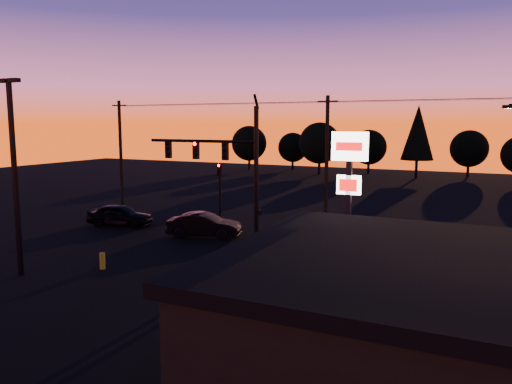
{
  "coord_description": "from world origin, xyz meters",
  "views": [
    {
      "loc": [
        12.51,
        -18.71,
        7.15
      ],
      "look_at": [
        1.0,
        5.0,
        3.5
      ],
      "focal_mm": 35.0,
      "sensor_mm": 36.0,
      "label": 1
    }
  ],
  "objects_px": {
    "bollard": "(102,261)",
    "suv_parked": "(324,316)",
    "traffic_signal_mast": "(229,166)",
    "car_left": "(120,215)",
    "parking_lot_light": "(14,164)",
    "pylon_sign": "(349,177)",
    "car_right": "(382,235)",
    "car_mid": "(204,225)",
    "secondary_signal": "(220,185)"
  },
  "relations": [
    {
      "from": "secondary_signal",
      "to": "car_right",
      "type": "distance_m",
      "value": 12.12
    },
    {
      "from": "bollard",
      "to": "suv_parked",
      "type": "xyz_separation_m",
      "value": [
        12.26,
        -2.6,
        0.25
      ]
    },
    {
      "from": "car_left",
      "to": "car_right",
      "type": "xyz_separation_m",
      "value": [
        17.87,
        1.66,
        -0.02
      ]
    },
    {
      "from": "car_right",
      "to": "suv_parked",
      "type": "distance_m",
      "value": 12.84
    },
    {
      "from": "secondary_signal",
      "to": "bollard",
      "type": "distance_m",
      "value": 12.28
    },
    {
      "from": "traffic_signal_mast",
      "to": "parking_lot_light",
      "type": "distance_m",
      "value": 10.19
    },
    {
      "from": "parking_lot_light",
      "to": "car_left",
      "type": "xyz_separation_m",
      "value": [
        -3.58,
        11.02,
        -4.5
      ]
    },
    {
      "from": "secondary_signal",
      "to": "car_mid",
      "type": "distance_m",
      "value": 4.51
    },
    {
      "from": "car_right",
      "to": "suv_parked",
      "type": "relative_size",
      "value": 1.07
    },
    {
      "from": "parking_lot_light",
      "to": "bollard",
      "type": "distance_m",
      "value": 6.1
    },
    {
      "from": "parking_lot_light",
      "to": "suv_parked",
      "type": "relative_size",
      "value": 1.92
    },
    {
      "from": "secondary_signal",
      "to": "suv_parked",
      "type": "distance_m",
      "value": 19.38
    },
    {
      "from": "bollard",
      "to": "suv_parked",
      "type": "relative_size",
      "value": 0.17
    },
    {
      "from": "pylon_sign",
      "to": "suv_parked",
      "type": "bearing_deg",
      "value": -83.56
    },
    {
      "from": "pylon_sign",
      "to": "car_right",
      "type": "xyz_separation_m",
      "value": [
        -0.2,
        8.18,
        -4.17
      ]
    },
    {
      "from": "car_left",
      "to": "car_mid",
      "type": "distance_m",
      "value": 7.16
    },
    {
      "from": "traffic_signal_mast",
      "to": "car_right",
      "type": "xyz_separation_m",
      "value": [
        6.9,
        5.68,
        -4.19
      ]
    },
    {
      "from": "traffic_signal_mast",
      "to": "car_left",
      "type": "bearing_deg",
      "value": 159.86
    },
    {
      "from": "traffic_signal_mast",
      "to": "pylon_sign",
      "type": "relative_size",
      "value": 1.26
    },
    {
      "from": "traffic_signal_mast",
      "to": "car_right",
      "type": "height_order",
      "value": "traffic_signal_mast"
    },
    {
      "from": "traffic_signal_mast",
      "to": "parking_lot_light",
      "type": "height_order",
      "value": "parking_lot_light"
    },
    {
      "from": "secondary_signal",
      "to": "pylon_sign",
      "type": "distance_m",
      "value": 15.75
    },
    {
      "from": "traffic_signal_mast",
      "to": "car_right",
      "type": "relative_size",
      "value": 1.68
    },
    {
      "from": "bollard",
      "to": "pylon_sign",
      "type": "bearing_deg",
      "value": 9.87
    },
    {
      "from": "traffic_signal_mast",
      "to": "pylon_sign",
      "type": "xyz_separation_m",
      "value": [
        7.1,
        -2.49,
        -0.02
      ]
    },
    {
      "from": "traffic_signal_mast",
      "to": "car_mid",
      "type": "relative_size",
      "value": 1.85
    },
    {
      "from": "parking_lot_light",
      "to": "bollard",
      "type": "xyz_separation_m",
      "value": [
        2.76,
        2.46,
        -4.86
      ]
    },
    {
      "from": "car_left",
      "to": "car_mid",
      "type": "xyz_separation_m",
      "value": [
        7.15,
        -0.38,
        -0.0
      ]
    },
    {
      "from": "parking_lot_light",
      "to": "car_left",
      "type": "bearing_deg",
      "value": 107.98
    },
    {
      "from": "parking_lot_light",
      "to": "car_left",
      "type": "distance_m",
      "value": 12.43
    },
    {
      "from": "pylon_sign",
      "to": "car_left",
      "type": "bearing_deg",
      "value": 160.17
    },
    {
      "from": "pylon_sign",
      "to": "bollard",
      "type": "xyz_separation_m",
      "value": [
        -11.74,
        -2.04,
        -4.5
      ]
    },
    {
      "from": "parking_lot_light",
      "to": "suv_parked",
      "type": "height_order",
      "value": "parking_lot_light"
    },
    {
      "from": "traffic_signal_mast",
      "to": "bollard",
      "type": "height_order",
      "value": "traffic_signal_mast"
    },
    {
      "from": "car_mid",
      "to": "car_right",
      "type": "height_order",
      "value": "car_mid"
    },
    {
      "from": "car_mid",
      "to": "car_right",
      "type": "xyz_separation_m",
      "value": [
        10.73,
        2.04,
        -0.02
      ]
    },
    {
      "from": "traffic_signal_mast",
      "to": "secondary_signal",
      "type": "height_order",
      "value": "traffic_signal_mast"
    },
    {
      "from": "bollard",
      "to": "car_left",
      "type": "xyz_separation_m",
      "value": [
        -6.34,
        8.56,
        0.35
      ]
    },
    {
      "from": "car_left",
      "to": "suv_parked",
      "type": "distance_m",
      "value": 21.69
    },
    {
      "from": "bollard",
      "to": "car_mid",
      "type": "xyz_separation_m",
      "value": [
        0.81,
        8.18,
        0.35
      ]
    },
    {
      "from": "secondary_signal",
      "to": "suv_parked",
      "type": "height_order",
      "value": "secondary_signal"
    },
    {
      "from": "secondary_signal",
      "to": "parking_lot_light",
      "type": "xyz_separation_m",
      "value": [
        -2.5,
        -14.49,
        2.41
      ]
    },
    {
      "from": "secondary_signal",
      "to": "car_mid",
      "type": "bearing_deg",
      "value": -74.46
    },
    {
      "from": "parking_lot_light",
      "to": "pylon_sign",
      "type": "xyz_separation_m",
      "value": [
        14.5,
        4.5,
        -0.36
      ]
    },
    {
      "from": "secondary_signal",
      "to": "car_right",
      "type": "relative_size",
      "value": 0.85
    },
    {
      "from": "traffic_signal_mast",
      "to": "car_mid",
      "type": "bearing_deg",
      "value": 136.43
    },
    {
      "from": "car_right",
      "to": "traffic_signal_mast",
      "type": "bearing_deg",
      "value": -45.64
    },
    {
      "from": "traffic_signal_mast",
      "to": "parking_lot_light",
      "type": "bearing_deg",
      "value": -136.63
    },
    {
      "from": "pylon_sign",
      "to": "car_left",
      "type": "relative_size",
      "value": 1.51
    },
    {
      "from": "suv_parked",
      "to": "car_mid",
      "type": "bearing_deg",
      "value": 124.12
    }
  ]
}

